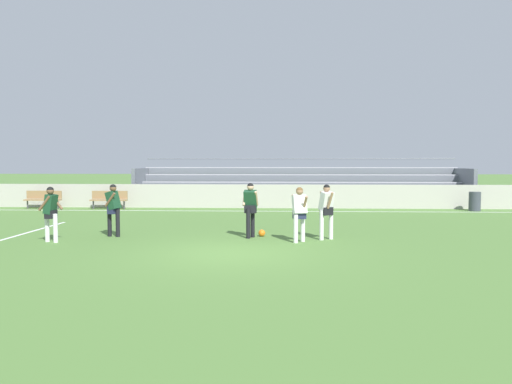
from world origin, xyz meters
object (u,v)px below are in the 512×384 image
(player_dark_trailing_run, at_px, (51,209))
(trash_bin, at_px, (475,201))
(bench_centre_sideline, at_px, (109,198))
(player_white_pressing_high, at_px, (299,210))
(bleacher_stand, at_px, (300,185))
(player_white_dropping_back, at_px, (326,207))
(player_dark_wide_right, at_px, (250,205))
(player_dark_on_ball, at_px, (113,206))
(soccer_ball, at_px, (262,233))
(bench_far_left, at_px, (43,198))

(player_dark_trailing_run, bearing_deg, trash_bin, 31.10)
(bench_centre_sideline, xyz_separation_m, player_white_pressing_high, (9.05, -9.52, 0.41))
(bleacher_stand, bearing_deg, player_white_dropping_back, -88.96)
(player_dark_wide_right, distance_m, player_dark_on_ball, 4.32)
(bleacher_stand, height_order, player_white_dropping_back, bleacher_stand)
(player_white_pressing_high, height_order, player_white_dropping_back, player_white_dropping_back)
(player_dark_wide_right, distance_m, player_white_pressing_high, 1.66)
(player_dark_wide_right, relative_size, soccer_ball, 7.74)
(soccer_ball, bearing_deg, bench_far_left, 143.09)
(bleacher_stand, xyz_separation_m, player_white_dropping_back, (0.22, -12.23, -0.09))
(bench_centre_sideline, relative_size, player_white_dropping_back, 1.07)
(trash_bin, distance_m, player_dark_wide_right, 13.45)
(bench_far_left, height_order, bench_centre_sideline, same)
(bench_far_left, bearing_deg, bleacher_stand, 13.95)
(player_dark_on_ball, bearing_deg, player_white_pressing_high, -7.89)
(bleacher_stand, distance_m, player_dark_trailing_run, 15.27)
(bench_far_left, relative_size, player_dark_on_ball, 1.09)
(bench_centre_sideline, distance_m, player_dark_trailing_run, 10.00)
(trash_bin, bearing_deg, player_dark_wide_right, -140.02)
(bench_far_left, distance_m, player_dark_wide_right, 14.02)
(bench_far_left, xyz_separation_m, player_dark_on_ball, (6.62, -8.71, 0.44))
(player_dark_wide_right, xyz_separation_m, player_white_dropping_back, (2.32, -0.24, -0.02))
(bench_centre_sideline, bearing_deg, bench_far_left, 180.00)
(bleacher_stand, distance_m, player_dark_on_ball, 13.56)
(player_white_dropping_back, bearing_deg, player_dark_on_ball, 177.57)
(player_white_pressing_high, height_order, player_dark_trailing_run, player_dark_trailing_run)
(player_white_pressing_high, height_order, player_dark_on_ball, player_dark_on_ball)
(bench_far_left, bearing_deg, player_dark_trailing_run, -62.37)
(player_white_dropping_back, relative_size, player_dark_on_ball, 1.01)
(bench_centre_sideline, height_order, player_white_pressing_high, player_white_pressing_high)
(bleacher_stand, xyz_separation_m, bench_far_left, (-13.03, -3.24, -0.55))
(player_dark_wide_right, xyz_separation_m, player_dark_trailing_run, (-5.79, -1.07, -0.05))
(bleacher_stand, bearing_deg, player_dark_on_ball, -118.23)
(player_dark_on_ball, bearing_deg, bleacher_stand, 61.77)
(player_dark_on_ball, bearing_deg, bench_centre_sideline, 110.48)
(bench_centre_sideline, relative_size, player_white_pressing_high, 1.11)
(bench_far_left, xyz_separation_m, player_white_pressing_high, (12.42, -9.52, 0.41))
(bench_centre_sideline, xyz_separation_m, player_dark_wide_right, (7.58, -8.76, 0.47))
(bench_centre_sideline, xyz_separation_m, player_dark_trailing_run, (1.78, -9.83, 0.42))
(bench_far_left, bearing_deg, trash_bin, -0.34)
(bench_centre_sideline, bearing_deg, player_white_dropping_back, -42.28)
(bench_far_left, height_order, player_white_pressing_high, player_white_pressing_high)
(player_dark_wide_right, bearing_deg, soccer_ball, 39.57)
(trash_bin, xyz_separation_m, player_white_pressing_high, (-8.82, -9.39, 0.50))
(bench_centre_sideline, height_order, trash_bin, trash_bin)
(trash_bin, height_order, player_dark_on_ball, player_dark_on_ball)
(trash_bin, xyz_separation_m, player_dark_trailing_run, (-16.09, -9.71, 0.51))
(player_dark_wide_right, bearing_deg, bench_centre_sideline, 130.86)
(trash_bin, relative_size, player_dark_wide_right, 0.54)
(player_white_pressing_high, bearing_deg, player_white_dropping_back, 31.92)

